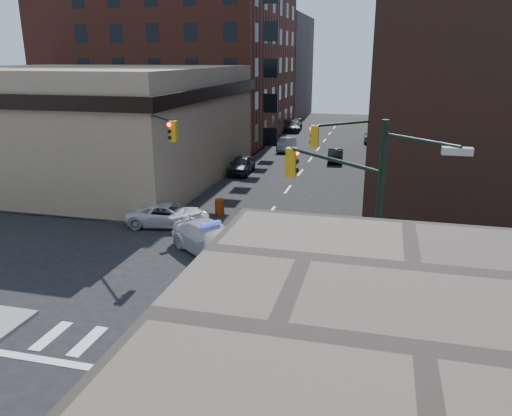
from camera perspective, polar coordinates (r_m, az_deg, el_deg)
The scene contains 28 objects.
ground at distance 23.77m, azimuth -3.59°, elevation -7.48°, with size 140.00×140.00×0.00m, color black.
sidewalk_nw at distance 61.82m, azimuth -14.88°, elevation 7.32°, with size 34.00×54.50×0.15m, color gray.
bank_building at distance 44.34m, azimuth -18.53°, elevation 9.20°, with size 22.00×22.00×9.00m, color #91795F.
apartment_block at distance 65.65m, azimuth -8.88°, elevation 18.67°, with size 25.00×25.00×24.00m, color #5C291D.
commercial_row_ne at distance 43.62m, azimuth 22.96°, elevation 11.95°, with size 14.00×34.00×14.00m, color #4A291D.
filler_nw at distance 85.66m, azimuth -1.24°, elevation 15.73°, with size 20.00×18.00×16.00m, color brown.
filler_ne at distance 79.00m, azimuth 20.01°, elevation 13.20°, with size 16.00×16.00×12.00m, color #5C291D.
signal_pole_se at distance 15.94m, azimuth 10.94°, elevation -2.42°, with size 5.40×5.27×8.00m.
signal_pole_nw at distance 29.32m, azimuth -11.55°, elevation 5.84°, with size 3.58×3.67×8.00m.
signal_pole_ne at distance 26.51m, azimuth 12.00°, elevation 4.66°, with size 3.67×3.58×8.00m.
tree_ne_near at distance 47.01m, azimuth 15.18°, elevation 8.63°, with size 3.00×3.00×4.85m.
tree_ne_far at distance 54.95m, azimuth 15.13°, elevation 9.76°, with size 3.00×3.00×4.85m.
police_car at distance 25.81m, azimuth -5.20°, elevation -3.58°, with size 2.22×5.47×1.59m, color silver.
pickup at distance 30.43m, azimuth -9.99°, elevation -0.79°, with size 2.26×4.89×1.36m, color silver.
parked_car_wnear at distance 43.61m, azimuth -1.66°, elevation 4.98°, with size 1.83×4.54×1.55m, color black.
parked_car_wfar at distance 54.41m, azimuth 3.51°, elevation 7.27°, with size 1.47×4.21×1.39m, color gray.
parked_car_wdeep at distance 68.95m, azimuth 4.30°, elevation 9.35°, with size 2.10×5.17×1.50m, color black.
parked_car_enear at distance 49.27m, azimuth 9.08°, elevation 6.03°, with size 1.40×4.03×1.33m, color black.
parked_car_efar at distance 61.58m, azimuth 13.02°, elevation 8.02°, with size 1.68×4.18×1.42m, color #9B9DA3.
pedestrian_a at distance 35.23m, azimuth -14.44°, elevation 1.93°, with size 0.63×0.41×1.71m, color black.
pedestrian_b at distance 32.24m, azimuth -16.32°, elevation 0.63°, with size 0.96×0.75×1.97m, color black.
pedestrian_c at distance 33.41m, azimuth -18.51°, elevation 0.82°, with size 1.04×0.43×1.77m, color #222A33.
barrel_road at distance 25.59m, azimuth 4.93°, elevation -4.40°, with size 0.59×0.59×1.05m, color orange.
barrel_bank at distance 32.11m, azimuth -4.18°, elevation 0.10°, with size 0.59×0.59×1.06m, color #DD4B0A.
barricade_se_a at distance 16.10m, azimuth 11.03°, elevation -18.21°, with size 1.26×0.63×0.95m, color #DF4D0A, non-canonical shape.
barricade_se_b at distance 16.40m, azimuth 11.11°, elevation -17.53°, with size 1.24×0.62×0.93m, color orange, non-canonical shape.
barricade_nw_a at distance 31.90m, azimuth -14.43°, elevation -0.46°, with size 1.11×0.55×0.83m, color orange, non-canonical shape.
barricade_nw_b at distance 35.16m, azimuth -18.45°, elevation 0.94°, with size 1.31×0.66×0.99m, color red, non-canonical shape.
Camera 1 is at (6.73, -20.57, 9.82)m, focal length 35.00 mm.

